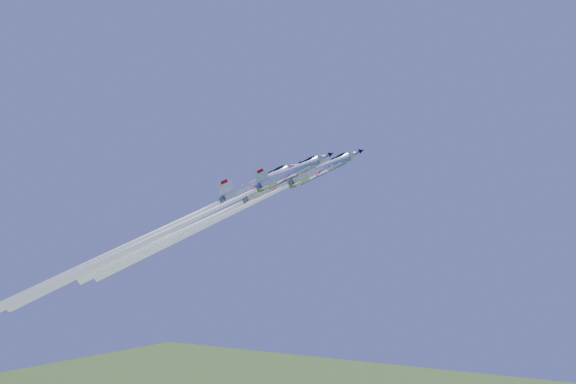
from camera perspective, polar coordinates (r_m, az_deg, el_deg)
The scene contains 4 objects.
jet_lead at distance 124.02m, azimuth -4.52°, elevation -1.58°, with size 35.13×27.01×37.81m.
jet_left at distance 132.59m, azimuth -7.33°, elevation -2.50°, with size 33.79×25.76×34.41m.
jet_right at distance 119.03m, azimuth -9.59°, elevation -2.99°, with size 39.25×30.56×45.61m.
jet_slot at distance 127.93m, azimuth -11.70°, elevation -3.58°, with size 41.57×32.09×45.81m.
Camera 1 is at (64.67, -105.18, 76.97)m, focal length 40.00 mm.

